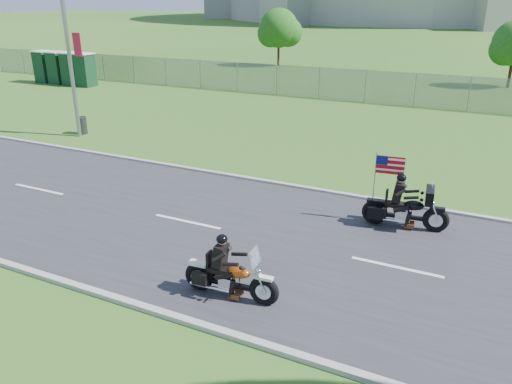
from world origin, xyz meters
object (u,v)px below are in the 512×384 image
at_px(streetlight, 67,9).
at_px(porta_toilet_c, 57,68).
at_px(porta_toilet_d, 44,67).
at_px(motorcycle_lead, 229,278).
at_px(trash_can, 82,126).
at_px(porta_toilet_a, 85,71).
at_px(porta_toilet_b, 71,69).
at_px(motorcycle_follow, 405,210).

relative_size(streetlight, porta_toilet_c, 4.35).
xyz_separation_m(porta_toilet_d, motorcycle_lead, (27.16, -19.84, -0.67)).
height_order(streetlight, trash_can, streetlight).
xyz_separation_m(porta_toilet_d, trash_can, (14.00, -10.60, -0.75)).
bearing_deg(porta_toilet_a, porta_toilet_d, 180.00).
xyz_separation_m(porta_toilet_a, porta_toilet_b, (-1.40, 0.00, 0.00)).
xyz_separation_m(porta_toilet_a, motorcycle_follow, (25.70, -14.60, -0.60)).
bearing_deg(porta_toilet_a, motorcycle_lead, -40.83).
xyz_separation_m(porta_toilet_b, motorcycle_follow, (27.10, -14.60, -0.60)).
xyz_separation_m(porta_toilet_a, porta_toilet_d, (-4.20, 0.00, 0.00)).
bearing_deg(porta_toilet_c, porta_toilet_b, 0.00).
distance_m(porta_toilet_b, motorcycle_lead, 31.43).
distance_m(porta_toilet_a, motorcycle_follow, 29.56).
xyz_separation_m(streetlight, porta_toilet_a, (-10.02, 10.78, -4.49)).
relative_size(porta_toilet_a, porta_toilet_d, 1.00).
distance_m(porta_toilet_d, motorcycle_lead, 33.65).
bearing_deg(motorcycle_follow, motorcycle_lead, -124.62).
relative_size(streetlight, porta_toilet_d, 4.35).
distance_m(streetlight, porta_toilet_c, 17.34).
relative_size(streetlight, trash_can, 12.54).
bearing_deg(motorcycle_lead, porta_toilet_b, 137.04).
height_order(porta_toilet_c, trash_can, porta_toilet_c).
height_order(streetlight, porta_toilet_d, streetlight).
height_order(streetlight, motorcycle_follow, streetlight).
height_order(porta_toilet_b, trash_can, porta_toilet_b).
bearing_deg(trash_can, porta_toilet_c, 139.93).
bearing_deg(trash_can, motorcycle_lead, -35.08).
distance_m(porta_toilet_b, motorcycle_follow, 30.79).
bearing_deg(motorcycle_follow, porta_toilet_d, 146.92).
relative_size(porta_toilet_d, trash_can, 2.88).
bearing_deg(motorcycle_lead, porta_toilet_a, 135.37).
relative_size(porta_toilet_d, motorcycle_follow, 0.96).
bearing_deg(porta_toilet_a, porta_toilet_b, 180.00).
distance_m(streetlight, trash_can, 5.25).
relative_size(porta_toilet_a, motorcycle_follow, 0.96).
height_order(motorcycle_lead, trash_can, motorcycle_lead).
distance_m(porta_toilet_a, trash_can, 14.45).
bearing_deg(porta_toilet_b, porta_toilet_c, 180.00).
bearing_deg(trash_can, streetlight, -39.44).
bearing_deg(porta_toilet_b, porta_toilet_d, 180.00).
xyz_separation_m(streetlight, porta_toilet_d, (-14.22, 10.78, -4.49)).
distance_m(porta_toilet_a, porta_toilet_b, 1.40).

